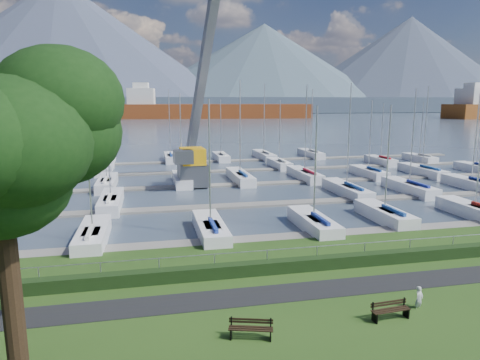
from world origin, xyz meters
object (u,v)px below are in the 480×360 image
object	(u,v)px
bench_right	(390,310)
person	(419,296)
bench_left	(251,329)
crane	(195,137)

from	to	relation	value
bench_right	person	size ratio (longest dim) A/B	1.51
person	bench_right	bearing A→B (deg)	175.44
bench_left	person	world-z (taller)	person
bench_left	crane	world-z (taller)	crane
bench_right	person	distance (m)	1.98
bench_right	crane	size ratio (longest dim) A/B	0.08
person	crane	xyz separation A→B (m)	(-6.75, 33.12, 4.72)
bench_left	bench_right	world-z (taller)	same
bench_left	bench_right	bearing A→B (deg)	18.45
bench_right	person	bearing A→B (deg)	14.89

